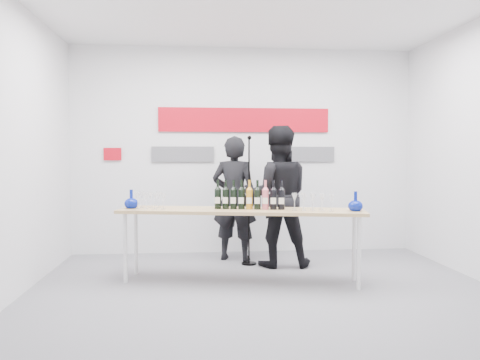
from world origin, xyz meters
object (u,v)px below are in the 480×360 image
Objects in this scene: presenter_right at (277,196)px; mic_stand at (249,225)px; presenter_left at (234,198)px; tasting_table at (241,215)px.

presenter_right is 0.54m from mic_stand.
mic_stand is at bearing -13.52° from presenter_right.
presenter_left is at bearing -33.25° from presenter_right.
presenter_right reaches higher than mic_stand.
presenter_right is (0.54, 0.72, 0.14)m from tasting_table.
tasting_table is 1.12m from presenter_left.
presenter_left is at bearing 145.49° from mic_stand.
presenter_right is 1.07× the size of mic_stand.
presenter_right reaches higher than tasting_table.
tasting_table is 0.91m from presenter_right.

